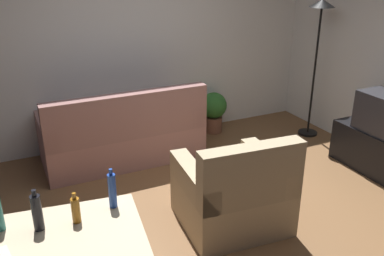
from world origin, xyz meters
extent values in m
cube|color=brown|center=(0.00, 0.00, -0.01)|extent=(5.20, 4.40, 0.02)
cube|color=white|center=(0.00, 2.20, 1.35)|extent=(5.20, 0.10, 2.70)
cube|color=#996B66|center=(-0.29, 1.65, 0.20)|extent=(1.86, 0.84, 0.40)
cube|color=#8C625D|center=(-0.29, 1.31, 0.66)|extent=(1.86, 0.16, 0.52)
cube|color=#926661|center=(0.56, 1.65, 0.51)|extent=(0.16, 0.84, 0.22)
cube|color=#926661|center=(-1.14, 1.65, 0.51)|extent=(0.16, 0.84, 0.22)
cube|color=black|center=(2.25, 0.05, 0.24)|extent=(0.44, 1.10, 0.48)
cylinder|color=black|center=(2.25, 1.26, 0.01)|extent=(0.26, 0.26, 0.03)
cylinder|color=black|center=(2.25, 1.26, 0.87)|extent=(0.03, 0.03, 1.68)
cone|color=black|center=(2.25, 1.26, 1.76)|extent=(0.32, 0.32, 0.10)
cube|color=#C6B28E|center=(-1.45, -0.70, 0.74)|extent=(1.28, 0.85, 0.04)
cube|color=tan|center=(-0.86, -0.46, 0.36)|extent=(0.07, 0.07, 0.72)
cylinder|color=brown|center=(1.10, 1.90, 0.11)|extent=(0.24, 0.24, 0.22)
sphere|color=#2D6B28|center=(1.10, 1.90, 0.39)|extent=(0.36, 0.36, 0.36)
cube|color=tan|center=(0.22, -0.08, 0.20)|extent=(0.97, 0.92, 0.40)
cube|color=tan|center=(0.19, -0.42, 0.66)|extent=(0.91, 0.24, 0.52)
cube|color=tan|center=(0.59, -0.11, 0.51)|extent=(0.23, 0.85, 0.22)
cube|color=tan|center=(-0.15, -0.05, 0.51)|extent=(0.23, 0.85, 0.22)
cylinder|color=black|center=(-1.44, -0.58, 0.88)|extent=(0.06, 0.06, 0.23)
cylinder|color=black|center=(-1.44, -0.58, 1.01)|extent=(0.03, 0.03, 0.04)
cylinder|color=#9E6019|center=(-1.22, -0.61, 0.84)|extent=(0.05, 0.05, 0.17)
cylinder|color=#9E6019|center=(-1.22, -0.61, 0.95)|extent=(0.02, 0.02, 0.04)
cylinder|color=#2347A3|center=(-0.97, -0.53, 0.88)|extent=(0.05, 0.05, 0.24)
cylinder|color=#2347A3|center=(-0.97, -0.53, 1.02)|extent=(0.02, 0.02, 0.04)
camera|label=1|loc=(-1.52, -2.91, 2.31)|focal=39.27mm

